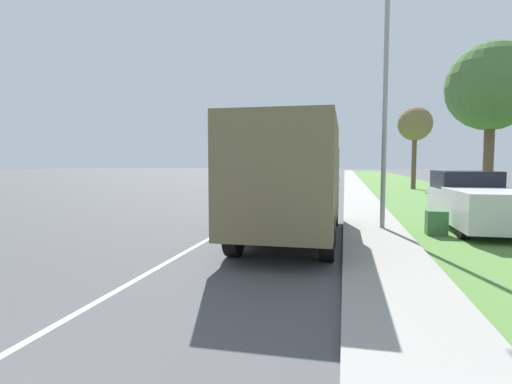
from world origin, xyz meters
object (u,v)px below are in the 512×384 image
car_third_ahead (290,175)px  lamp_post (380,64)px  military_truck (292,177)px  car_farthest_ahead (309,171)px  car_second_ahead (324,180)px  pickup_truck (476,201)px  car_nearest_ahead (254,184)px  car_fourth_ahead (330,174)px

car_third_ahead → lamp_post: 29.26m
military_truck → car_farthest_ahead: (-4.31, 53.95, -1.03)m
military_truck → car_second_ahead: (-0.24, 22.29, -1.05)m
car_farthest_ahead → pickup_truck: bearing=-79.2°
pickup_truck → military_truck: bearing=-150.8°
car_farthest_ahead → military_truck: bearing=-85.4°
car_third_ahead → lamp_post: size_ratio=0.51×
car_farthest_ahead → pickup_truck: (9.71, -50.93, 0.20)m
car_nearest_ahead → car_fourth_ahead: 25.19m
military_truck → pickup_truck: military_truck is taller
car_nearest_ahead → car_third_ahead: (0.14, 15.98, 0.05)m
car_third_ahead → car_farthest_ahead: size_ratio=0.90×
car_fourth_ahead → car_farthest_ahead: (-3.97, 14.91, -0.00)m
car_second_ahead → car_fourth_ahead: size_ratio=0.95×
car_second_ahead → lamp_post: 20.99m
military_truck → car_second_ahead: size_ratio=1.59×
car_fourth_ahead → car_second_ahead: bearing=-89.7°
pickup_truck → car_second_ahead: bearing=106.3°
car_fourth_ahead → military_truck: bearing=-89.5°
car_fourth_ahead → car_nearest_ahead: bearing=-99.0°
car_third_ahead → car_fourth_ahead: 9.68m
car_second_ahead → car_third_ahead: (-3.90, 7.85, 0.10)m
car_second_ahead → pickup_truck: (5.64, -19.27, 0.22)m
car_third_ahead → lamp_post: lamp_post is taller
car_nearest_ahead → pickup_truck: size_ratio=0.88×
military_truck → car_fourth_ahead: bearing=90.5°
car_nearest_ahead → military_truck: bearing=-73.2°
car_fourth_ahead → pickup_truck: bearing=-81.0°
car_nearest_ahead → lamp_post: size_ratio=0.55×
car_third_ahead → pickup_truck: pickup_truck is taller
car_nearest_ahead → pickup_truck: 14.76m
car_farthest_ahead → pickup_truck: size_ratio=0.91×
car_second_ahead → car_fourth_ahead: (-0.10, 16.75, 0.02)m
military_truck → car_nearest_ahead: military_truck is taller
car_second_ahead → pickup_truck: bearing=-73.7°
lamp_post → car_fourth_ahead: bearing=94.1°
lamp_post → car_third_ahead: bearing=102.9°
car_fourth_ahead → pickup_truck: 36.47m
car_third_ahead → lamp_post: bearing=-77.1°
car_second_ahead → car_farthest_ahead: (-4.07, 31.66, 0.02)m
military_truck → car_farthest_ahead: size_ratio=1.51×
car_nearest_ahead → car_farthest_ahead: bearing=90.0°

